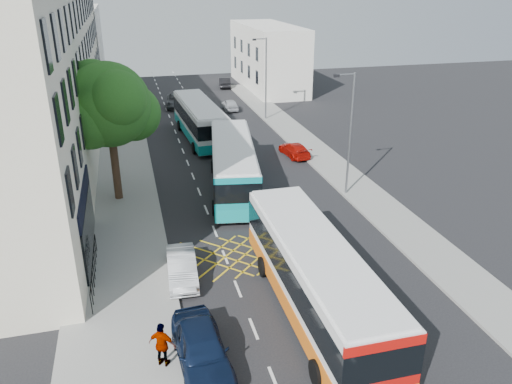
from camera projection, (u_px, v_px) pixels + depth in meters
ground at (325, 317)px, 21.52m from camera, size 120.00×120.00×0.00m
pavement_left at (119, 199)px, 32.85m from camera, size 5.00×70.00×0.15m
pavement_right at (344, 176)px, 36.57m from camera, size 3.00×70.00×0.15m
terrace_main at (33, 75)px, 37.37m from camera, size 8.30×45.00×13.50m
terrace_far at (69, 48)px, 65.18m from camera, size 8.00×20.00×10.00m
building_right at (267, 57)px, 65.17m from camera, size 6.00×18.00×8.00m
street_tree at (108, 106)px, 30.36m from camera, size 6.30×5.70×8.80m
lamp_near at (349, 129)px, 31.81m from camera, size 1.45×0.15×8.00m
lamp_far at (265, 75)px, 49.58m from camera, size 1.45×0.15×8.00m
railings at (94, 269)px, 23.69m from camera, size 0.08×5.60×1.14m
bus_near at (315, 276)px, 21.16m from camera, size 3.09×12.15×3.41m
bus_mid at (233, 165)px, 33.80m from camera, size 4.69×12.23×3.36m
bus_far at (200, 120)px, 44.68m from camera, size 3.41×11.99×3.34m
motorbike at (339, 342)px, 18.61m from camera, size 0.89×2.23×2.03m
parked_car_blue at (202, 349)px, 18.50m from camera, size 2.10×4.68×1.56m
parked_car_silver at (182, 267)px, 24.00m from camera, size 1.57×3.96×1.28m
red_hatchback at (294, 150)px, 40.74m from camera, size 1.95×3.98×1.11m
distant_car_grey at (177, 101)px, 56.29m from camera, size 2.90×5.28×1.40m
distant_car_silver at (230, 105)px, 55.02m from camera, size 1.46×3.54×1.20m
distant_car_dark at (225, 82)px, 66.47m from camera, size 1.93×4.16×1.32m
pedestrian_far at (162, 345)px, 18.30m from camera, size 1.15×0.94×1.83m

